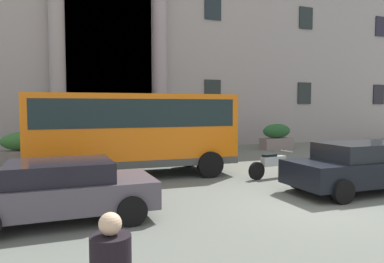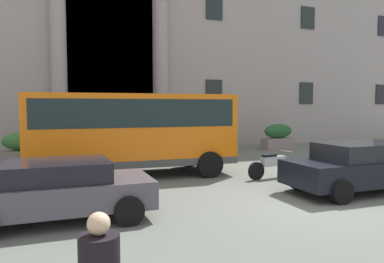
{
  "view_description": "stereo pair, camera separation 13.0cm",
  "coord_description": "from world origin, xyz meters",
  "views": [
    {
      "loc": [
        -6.28,
        -7.18,
        2.45
      ],
      "look_at": [
        -0.96,
        5.63,
        1.49
      ],
      "focal_mm": 34.57,
      "sensor_mm": 36.0,
      "label": 1
    },
    {
      "loc": [
        -6.16,
        -7.23,
        2.45
      ],
      "look_at": [
        -0.96,
        5.63,
        1.49
      ],
      "focal_mm": 34.57,
      "sensor_mm": 36.0,
      "label": 2
    }
  ],
  "objects": [
    {
      "name": "motorcycle_near_kerb",
      "position": [
        -6.42,
        3.3,
        0.46
      ],
      "size": [
        2.04,
        0.55,
        0.89
      ],
      "rotation": [
        0.0,
        0.0,
        0.02
      ],
      "color": "black",
      "rests_on": "ground_plane"
    },
    {
      "name": "scooter_by_planter",
      "position": [
        1.04,
        3.29,
        0.46
      ],
      "size": [
        2.06,
        0.55,
        0.89
      ],
      "rotation": [
        0.0,
        0.0,
        0.13
      ],
      "color": "black",
      "rests_on": "ground_plane"
    },
    {
      "name": "parked_compact_extra",
      "position": [
        2.24,
        0.64,
        0.73
      ],
      "size": [
        4.47,
        2.05,
        1.4
      ],
      "rotation": [
        0.0,
        0.0,
        -0.02
      ],
      "color": "black",
      "rests_on": "ground_plane"
    },
    {
      "name": "motorcycle_far_end",
      "position": [
        4.72,
        3.01,
        0.46
      ],
      "size": [
        2.06,
        0.55,
        0.89
      ],
      "rotation": [
        0.0,
        0.0,
        -0.0
      ],
      "color": "black",
      "rests_on": "ground_plane"
    },
    {
      "name": "parked_coupe_end",
      "position": [
        -5.9,
        1.08,
        0.67
      ],
      "size": [
        3.98,
        2.13,
        1.28
      ],
      "rotation": [
        0.0,
        0.0,
        -0.02
      ],
      "color": "#4B4650",
      "rests_on": "ground_plane"
    },
    {
      "name": "hedge_planter_far_west",
      "position": [
        6.27,
        10.4,
        0.69
      ],
      "size": [
        1.86,
        0.77,
        1.44
      ],
      "color": "gray",
      "rests_on": "ground_plane"
    },
    {
      "name": "orange_minibus",
      "position": [
        -3.25,
        5.5,
        1.7
      ],
      "size": [
        7.09,
        3.01,
        2.86
      ],
      "rotation": [
        0.0,
        0.0,
        -0.06
      ],
      "color": "orange",
      "rests_on": "ground_plane"
    },
    {
      "name": "bus_stop_sign",
      "position": [
        1.17,
        7.61,
        1.53
      ],
      "size": [
        0.44,
        0.08,
        2.46
      ],
      "color": "#9B9C15",
      "rests_on": "ground_plane"
    },
    {
      "name": "hedge_planter_west",
      "position": [
        0.9,
        10.57,
        0.68
      ],
      "size": [
        1.71,
        0.98,
        1.4
      ],
      "color": "#6D645A",
      "rests_on": "ground_plane"
    },
    {
      "name": "ground_plane",
      "position": [
        0.0,
        0.0,
        -0.06
      ],
      "size": [
        80.0,
        64.0,
        0.12
      ],
      "primitive_type": "cube",
      "color": "#5B5F57"
    },
    {
      "name": "office_building_facade",
      "position": [
        -0.01,
        17.48,
        7.53
      ],
      "size": [
        42.83,
        9.65,
        15.07
      ],
      "color": "gray",
      "rests_on": "ground_plane"
    },
    {
      "name": "hedge_planter_far_east",
      "position": [
        -3.05,
        10.47,
        0.7
      ],
      "size": [
        2.13,
        0.75,
        1.45
      ],
      "color": "#726C58",
      "rests_on": "ground_plane"
    },
    {
      "name": "hedge_planter_entrance_right",
      "position": [
        -6.94,
        10.53,
        0.64
      ],
      "size": [
        1.93,
        0.98,
        1.32
      ],
      "color": "slate",
      "rests_on": "ground_plane"
    }
  ]
}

